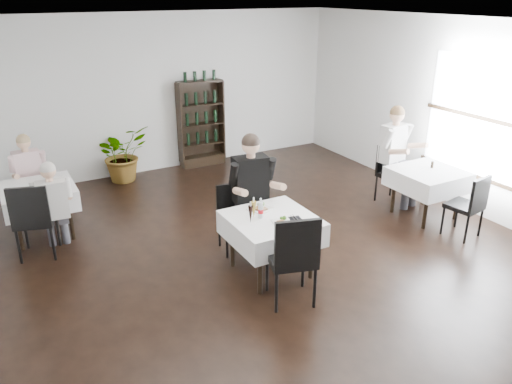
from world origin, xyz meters
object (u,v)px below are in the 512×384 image
at_px(main_table, 271,228).
at_px(diner_main, 253,186).
at_px(potted_tree, 122,154).
at_px(wine_shelf, 201,124).

xyz_separation_m(main_table, diner_main, (0.07, 0.60, 0.34)).
distance_m(potted_tree, diner_main, 3.72).
bearing_deg(main_table, diner_main, 83.21).
bearing_deg(wine_shelf, potted_tree, -176.05).
distance_m(wine_shelf, main_table, 4.41).
relative_size(main_table, potted_tree, 0.99).
xyz_separation_m(main_table, potted_tree, (-0.75, 4.20, -0.10)).
distance_m(main_table, potted_tree, 4.27).
bearing_deg(diner_main, potted_tree, 102.95).
xyz_separation_m(potted_tree, diner_main, (0.83, -3.60, 0.44)).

